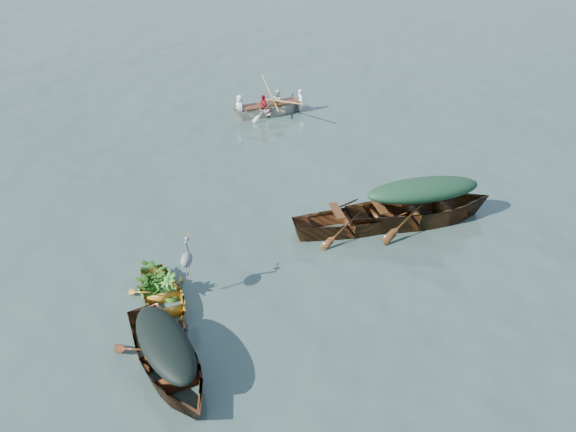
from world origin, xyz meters
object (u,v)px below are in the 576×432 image
yellow_dinghy (164,307)px  dark_covered_boat (169,371)px  heron (187,265)px  green_tarp_boat (419,222)px  open_wooden_boat (357,230)px  rowed_boat (271,115)px

yellow_dinghy → dark_covered_boat: bearing=-100.7°
heron → yellow_dinghy: bearing=-174.8°
green_tarp_boat → open_wooden_boat: 1.61m
yellow_dinghy → rowed_boat: rowed_boat is taller
green_tarp_boat → rowed_boat: bearing=14.1°
green_tarp_boat → rowed_boat: size_ratio=1.39×
dark_covered_boat → open_wooden_boat: 5.80m
dark_covered_boat → green_tarp_boat: green_tarp_boat is taller
yellow_dinghy → green_tarp_boat: (5.32, 3.70, 0.00)m
green_tarp_boat → rowed_boat: (-4.51, 6.92, 0.00)m
open_wooden_boat → rowed_boat: open_wooden_boat is taller
green_tarp_boat → yellow_dinghy: bearing=105.8°
dark_covered_boat → heron: (-0.11, 1.95, 0.81)m
rowed_boat → heron: heron is taller
open_wooden_boat → yellow_dinghy: bearing=111.7°
open_wooden_boat → heron: size_ratio=4.66×
rowed_boat → heron: bearing=147.5°
green_tarp_boat → dark_covered_boat: bearing=119.2°
dark_covered_boat → heron: 2.12m
green_tarp_boat → rowed_boat: 8.26m
dark_covered_boat → open_wooden_boat: size_ratio=0.88×
yellow_dinghy → open_wooden_boat: open_wooden_boat is taller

